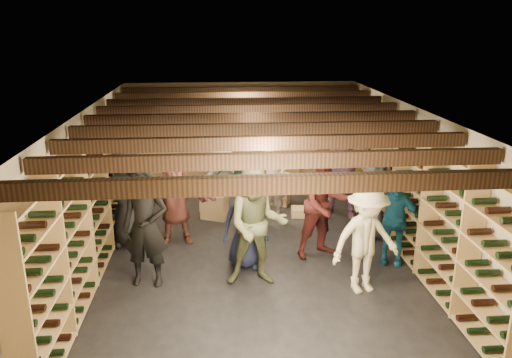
{
  "coord_description": "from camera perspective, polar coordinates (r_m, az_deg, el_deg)",
  "views": [
    {
      "loc": [
        -0.61,
        -8.05,
        3.75
      ],
      "look_at": [
        0.06,
        0.2,
        1.16
      ],
      "focal_mm": 35.0,
      "sensor_mm": 36.0,
      "label": 1
    }
  ],
  "objects": [
    {
      "name": "person_1",
      "position": [
        7.46,
        -12.54,
        -5.36
      ],
      "size": [
        0.72,
        0.53,
        1.83
      ],
      "primitive_type": "imported",
      "rotation": [
        0.0,
        0.0,
        -0.14
      ],
      "color": "black",
      "rests_on": "ground"
    },
    {
      "name": "crate_stack_right",
      "position": [
        9.98,
        -4.81,
        -3.16
      ],
      "size": [
        0.59,
        0.5,
        0.51
      ],
      "rotation": [
        0.0,
        0.0,
        -0.4
      ],
      "color": "tan",
      "rests_on": "ground"
    },
    {
      "name": "crate_loose",
      "position": [
        10.19,
        5.47,
        -3.76
      ],
      "size": [
        0.53,
        0.38,
        0.17
      ],
      "primitive_type": "cube",
      "rotation": [
        0.0,
        0.0,
        -0.1
      ],
      "color": "tan",
      "rests_on": "ground"
    },
    {
      "name": "person_3",
      "position": [
        7.3,
        12.44,
        -6.8
      ],
      "size": [
        1.15,
        0.83,
        1.61
      ],
      "primitive_type": "imported",
      "rotation": [
        0.0,
        0.0,
        0.24
      ],
      "color": "beige",
      "rests_on": "ground"
    },
    {
      "name": "person_0",
      "position": [
        8.89,
        -14.55,
        -1.83
      ],
      "size": [
        0.93,
        0.66,
        1.81
      ],
      "primitive_type": "imported",
      "rotation": [
        0.0,
        0.0,
        -0.09
      ],
      "color": "black",
      "rests_on": "ground"
    },
    {
      "name": "person_11",
      "position": [
        10.07,
        9.79,
        1.03
      ],
      "size": [
        1.85,
        1.26,
        1.91
      ],
      "primitive_type": "imported",
      "rotation": [
        0.0,
        0.0,
        -0.43
      ],
      "color": "#935E91",
      "rests_on": "ground"
    },
    {
      "name": "person_9",
      "position": [
        9.81,
        -4.0,
        -0.36
      ],
      "size": [
        1.02,
        0.63,
        1.53
      ],
      "primitive_type": "imported",
      "rotation": [
        0.0,
        0.0,
        0.07
      ],
      "color": "#AAA69B",
      "rests_on": "ground"
    },
    {
      "name": "person_6",
      "position": [
        7.88,
        -1.19,
        -5.08
      ],
      "size": [
        0.74,
        0.5,
        1.48
      ],
      "primitive_type": "imported",
      "rotation": [
        0.0,
        0.0,
        0.04
      ],
      "color": "#181E3F",
      "rests_on": "ground"
    },
    {
      "name": "ceiling_joists",
      "position": [
        8.21,
        -0.29,
        6.95
      ],
      "size": [
        5.4,
        7.12,
        0.18
      ],
      "color": "black",
      "rests_on": "ground"
    },
    {
      "name": "person_2",
      "position": [
        7.3,
        0.11,
        -5.32
      ],
      "size": [
        0.93,
        0.73,
        1.86
      ],
      "primitive_type": "imported",
      "rotation": [
        0.0,
        0.0,
        -0.03
      ],
      "color": "#4E5536",
      "rests_on": "ground"
    },
    {
      "name": "person_8",
      "position": [
        8.25,
        7.8,
        -2.82
      ],
      "size": [
        1.08,
        0.97,
        1.84
      ],
      "primitive_type": "imported",
      "rotation": [
        0.0,
        0.0,
        0.36
      ],
      "color": "#471918",
      "rests_on": "ground"
    },
    {
      "name": "walls",
      "position": [
        8.46,
        -0.28,
        -0.13
      ],
      "size": [
        5.52,
        8.02,
        2.4
      ],
      "color": "tan",
      "rests_on": "ground"
    },
    {
      "name": "person_7",
      "position": [
        9.54,
        1.91,
        0.02
      ],
      "size": [
        0.77,
        0.65,
        1.8
      ],
      "primitive_type": "imported",
      "rotation": [
        0.0,
        0.0,
        0.39
      ],
      "color": "gray",
      "rests_on": "ground"
    },
    {
      "name": "person_5",
      "position": [
        8.84,
        -9.23,
        -2.47
      ],
      "size": [
        1.46,
        0.52,
        1.56
      ],
      "primitive_type": "imported",
      "rotation": [
        0.0,
        0.0,
        0.04
      ],
      "color": "brown",
      "rests_on": "ground"
    },
    {
      "name": "wine_rack_left",
      "position": [
        8.7,
        -17.41,
        -1.32
      ],
      "size": [
        0.32,
        7.5,
        2.15
      ],
      "color": "#A3854F",
      "rests_on": "ground"
    },
    {
      "name": "wine_rack_right",
      "position": [
        9.06,
        16.15,
        -0.48
      ],
      "size": [
        0.32,
        7.5,
        2.15
      ],
      "color": "#A3854F",
      "rests_on": "ground"
    },
    {
      "name": "crate_stack_left",
      "position": [
        10.75,
        2.49,
        -1.11
      ],
      "size": [
        0.59,
        0.49,
        0.68
      ],
      "rotation": [
        0.0,
        0.0,
        -0.38
      ],
      "color": "tan",
      "rests_on": "ground"
    },
    {
      "name": "person_10",
      "position": [
        9.45,
        -1.37,
        0.17
      ],
      "size": [
        1.17,
        0.61,
        1.9
      ],
      "primitive_type": "imported",
      "rotation": [
        0.0,
        0.0,
        0.13
      ],
      "color": "#254638",
      "rests_on": "ground"
    },
    {
      "name": "wine_rack_back",
      "position": [
        12.19,
        -1.66,
        4.73
      ],
      "size": [
        4.7,
        0.3,
        2.15
      ],
      "color": "#A3854F",
      "rests_on": "ground"
    },
    {
      "name": "person_4",
      "position": [
        8.29,
        15.44,
        -4.55
      ],
      "size": [
        0.94,
        0.65,
        1.48
      ],
      "primitive_type": "imported",
      "rotation": [
        0.0,
        0.0,
        -0.37
      ],
      "color": "#185D84",
      "rests_on": "ground"
    },
    {
      "name": "ground",
      "position": [
        8.9,
        -0.27,
        -7.51
      ],
      "size": [
        8.0,
        8.0,
        0.0
      ],
      "primitive_type": "plane",
      "color": "black",
      "rests_on": "ground"
    },
    {
      "name": "ceiling",
      "position": [
        8.18,
        -0.29,
        7.91
      ],
      "size": [
        5.5,
        8.0,
        0.01
      ],
      "primitive_type": "cube",
      "color": "beige",
      "rests_on": "walls"
    },
    {
      "name": "person_12",
      "position": [
        9.18,
        13.35,
        -2.03
      ],
      "size": [
        0.88,
        0.72,
        1.54
      ],
      "primitive_type": "imported",
      "rotation": [
        0.0,
        0.0,
        0.36
      ],
      "color": "#34363A",
      "rests_on": "ground"
    }
  ]
}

